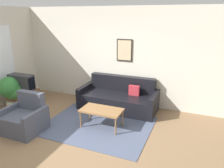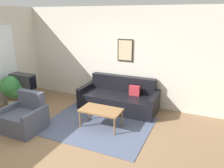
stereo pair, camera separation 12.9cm
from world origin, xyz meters
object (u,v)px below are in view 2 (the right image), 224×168
Objects in this scene: couch at (119,98)px; tv at (23,81)px; armchair at (25,118)px; coffee_table at (101,111)px; potted_plant_tall at (11,88)px.

couch is 2.69m from tv.
tv reaches higher than armchair.
armchair reaches higher than coffee_table.
couch is 2.52× the size of armchair.
potted_plant_tall is at bearing -128.93° from tv.
couch is at bearing 90.50° from coffee_table.
potted_plant_tall is at bearing 131.09° from armchair.
potted_plant_tall reaches higher than couch.
couch is 2.44m from armchair.
coffee_table is at bearing 0.63° from potted_plant_tall.
armchair is at bearing -151.97° from coffee_table.
tv is 0.79× the size of potted_plant_tall.
tv is (-2.50, -0.91, 0.43)m from couch.
tv reaches higher than potted_plant_tall.
couch is 1.13m from coffee_table.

